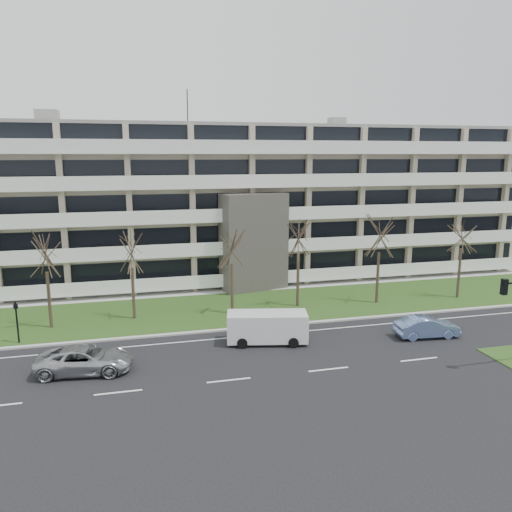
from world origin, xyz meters
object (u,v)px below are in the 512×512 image
object	(u,v)px
blue_sedan	(427,327)
silver_pickup	(85,360)
white_van	(268,325)
pedestrian_signal	(17,317)

from	to	relation	value
blue_sedan	silver_pickup	bearing A→B (deg)	95.59
white_van	silver_pickup	bearing A→B (deg)	-158.23
silver_pickup	blue_sedan	bearing A→B (deg)	-82.50
silver_pickup	white_van	xyz separation A→B (m)	(11.59, 1.92, 0.48)
blue_sedan	white_van	world-z (taller)	white_van
pedestrian_signal	silver_pickup	bearing A→B (deg)	-71.18
white_van	pedestrian_signal	xyz separation A→B (m)	(-16.29, 3.89, 0.60)
blue_sedan	white_van	distance (m)	11.08
blue_sedan	white_van	xyz separation A→B (m)	(-10.94, 1.68, 0.52)
white_van	pedestrian_signal	size ratio (longest dim) A/B	1.96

